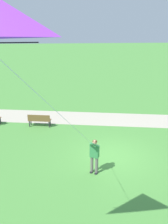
# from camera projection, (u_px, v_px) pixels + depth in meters

# --- Properties ---
(ground_plane) EXTENTS (120.00, 120.00, 0.00)m
(ground_plane) POSITION_uv_depth(u_px,v_px,m) (112.00, 156.00, 12.92)
(ground_plane) COLOR #4C8E3D
(walkway_path) EXTENTS (7.40, 31.98, 0.02)m
(walkway_path) POSITION_uv_depth(u_px,v_px,m) (72.00, 118.00, 17.81)
(walkway_path) COLOR #B7AD99
(walkway_path) RESTS_ON ground
(person_kite_flyer) EXTENTS (0.63, 0.51, 1.83)m
(person_kite_flyer) POSITION_uv_depth(u_px,v_px,m) (94.00, 154.00, 11.16)
(person_kite_flyer) COLOR #232328
(person_kite_flyer) RESTS_ON ground
(park_bench_near_walkway) EXTENTS (0.67, 1.55, 0.88)m
(park_bench_near_walkway) POSITION_uv_depth(u_px,v_px,m) (39.00, 119.00, 16.25)
(park_bench_near_walkway) COLOR brown
(park_bench_near_walkway) RESTS_ON ground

